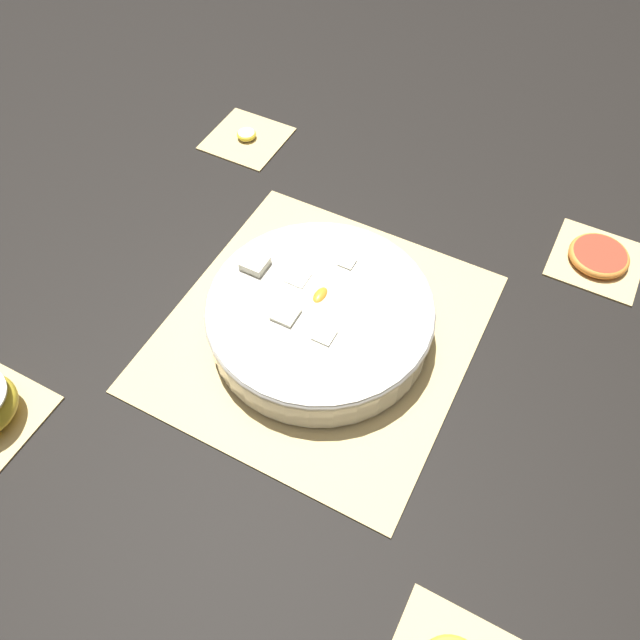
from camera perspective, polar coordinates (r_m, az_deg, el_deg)
ground_plane at (r=0.85m, az=0.00°, el=-1.14°), size 6.00×6.00×0.00m
bamboo_mat_center at (r=0.85m, az=0.00°, el=-1.02°), size 0.42×0.40×0.01m
coaster_mat_near_left at (r=1.14m, az=-6.70°, el=16.20°), size 0.13×0.13×0.01m
coaster_mat_far_left at (r=1.01m, az=23.98°, el=5.06°), size 0.13×0.13×0.01m
fruit_salad_bowl at (r=0.82m, az=-0.10°, el=0.44°), size 0.30×0.30×0.07m
banana_coin_single at (r=1.14m, az=-6.74°, el=16.50°), size 0.03×0.03×0.01m
grapefruit_slice at (r=1.01m, az=24.15°, el=5.39°), size 0.09×0.09×0.01m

